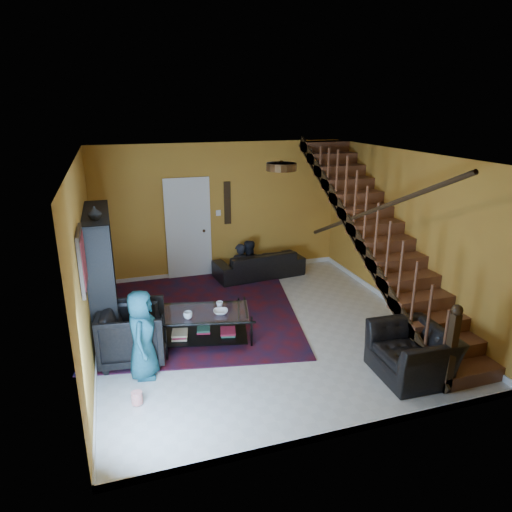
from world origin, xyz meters
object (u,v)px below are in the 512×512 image
(bookshelf, at_px, (103,277))
(armchair_left, at_px, (133,333))
(sofa, at_px, (259,264))
(coffee_table, at_px, (205,325))
(armchair_right, at_px, (412,353))

(bookshelf, xyz_separation_m, armchair_left, (0.35, -0.97, -0.55))
(sofa, xyz_separation_m, coffee_table, (-1.69, -2.49, 0.02))
(sofa, distance_m, armchair_right, 4.31)
(armchair_left, relative_size, armchair_right, 0.88)
(bookshelf, relative_size, armchair_right, 1.94)
(sofa, relative_size, coffee_table, 1.28)
(bookshelf, relative_size, armchair_left, 2.19)
(sofa, bearing_deg, coffee_table, 49.36)
(bookshelf, height_order, sofa, bookshelf)
(bookshelf, distance_m, coffee_table, 1.76)
(coffee_table, bearing_deg, sofa, 55.77)
(coffee_table, bearing_deg, bookshelf, 151.10)
(bookshelf, bearing_deg, sofa, 28.61)
(sofa, height_order, armchair_left, armchair_left)
(armchair_left, distance_m, coffee_table, 1.09)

